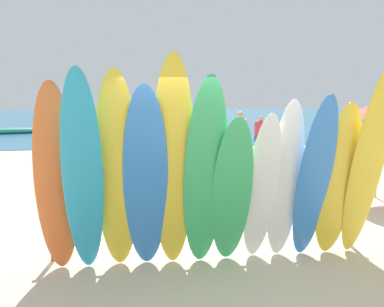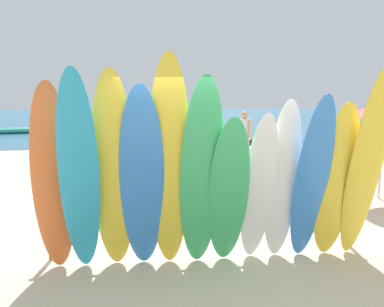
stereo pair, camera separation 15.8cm
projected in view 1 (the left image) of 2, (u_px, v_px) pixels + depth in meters
ground at (151, 142)px, 19.81m from camera, size 60.00×60.00×0.00m
ocean_water at (139, 119)px, 37.11m from camera, size 60.00×40.00×0.02m
surfboard_rack at (209, 210)px, 6.04m from camera, size 4.54×0.07×0.76m
surfboard_orange_0 at (56, 181)px, 5.13m from camera, size 0.56×0.63×2.48m
surfboard_teal_1 at (83, 177)px, 5.00m from camera, size 0.51×0.91×2.62m
surfboard_yellow_2 at (117, 174)px, 5.20m from camera, size 0.56×0.68×2.61m
surfboard_blue_3 at (146, 180)px, 5.25m from camera, size 0.61×0.72×2.44m
surfboard_yellow_4 at (173, 166)px, 5.25m from camera, size 0.59×0.74×2.80m
surfboard_green_5 at (205, 175)px, 5.29m from camera, size 0.57×0.74×2.55m
surfboard_green_6 at (232, 193)px, 5.41m from camera, size 0.55×0.73×2.05m
surfboard_white_7 at (262, 189)px, 5.55m from camera, size 0.50×0.68×2.08m
surfboard_white_8 at (285, 181)px, 5.62m from camera, size 0.48×0.56×2.25m
surfboard_blue_9 at (314, 180)px, 5.57m from camera, size 0.53×0.73×2.32m
surfboard_yellow_10 at (338, 182)px, 5.69m from camera, size 0.56×0.59×2.21m
surfboard_yellow_11 at (367, 166)px, 5.56m from camera, size 0.49×0.89×2.69m
beachgoer_strolling at (260, 134)px, 14.66m from camera, size 0.39×0.52×1.51m
beachgoer_near_rack at (182, 134)px, 13.49m from camera, size 0.60×0.38×1.71m
beachgoer_photographing at (240, 134)px, 13.21m from camera, size 0.45×0.59×1.73m
beachgoer_by_water at (164, 156)px, 9.23m from camera, size 0.52×0.39×1.59m
beach_umbrella at (381, 109)px, 8.98m from camera, size 1.82×1.82×2.12m
distant_boat at (9, 131)px, 23.43m from camera, size 4.61×1.60×0.36m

